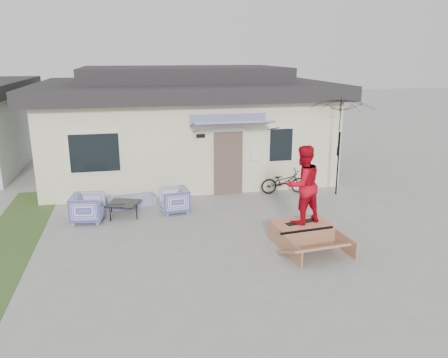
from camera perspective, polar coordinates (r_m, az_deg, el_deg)
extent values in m
plane|color=gray|center=(10.57, 0.43, -9.53)|extent=(90.00, 90.00, 0.00)
cube|color=#335022|center=(12.60, -25.69, -6.85)|extent=(1.40, 8.00, 0.01)
cube|color=beige|center=(17.71, -5.12, 5.95)|extent=(10.00, 7.00, 3.00)
cube|color=black|center=(17.49, -5.26, 11.60)|extent=(10.80, 7.80, 0.50)
cube|color=black|center=(17.46, -5.31, 13.40)|extent=(7.50, 4.50, 0.60)
cube|color=brown|center=(14.54, 0.54, 2.02)|extent=(0.95, 0.08, 2.10)
cube|color=white|center=(14.15, -16.34, 3.26)|extent=(1.60, 0.06, 1.30)
cube|color=white|center=(14.92, 7.32, 4.40)|extent=(0.90, 0.06, 1.20)
cube|color=#333691|center=(13.78, 1.01, 7.18)|extent=(2.50, 1.09, 0.29)
imported|color=#333691|center=(13.89, -11.87, -2.27)|extent=(1.53, 0.70, 0.58)
imported|color=#333691|center=(12.88, -17.17, -3.43)|extent=(0.89, 0.94, 0.86)
imported|color=#333691|center=(13.13, -6.43, -2.58)|extent=(0.81, 0.85, 0.80)
cube|color=black|center=(13.12, -12.82, -3.83)|extent=(1.05, 1.05, 0.40)
imported|color=black|center=(14.90, 7.74, 0.01)|extent=(1.59, 0.64, 1.00)
cylinder|color=black|center=(14.98, 14.47, 1.92)|extent=(0.05, 0.05, 2.10)
imported|color=black|center=(14.84, 14.66, 4.54)|extent=(2.40, 2.27, 0.90)
cube|color=black|center=(11.25, 9.88, -5.45)|extent=(0.86, 0.40, 0.05)
imported|color=#B60818|center=(10.93, 10.13, -0.55)|extent=(1.12, 0.98, 1.95)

